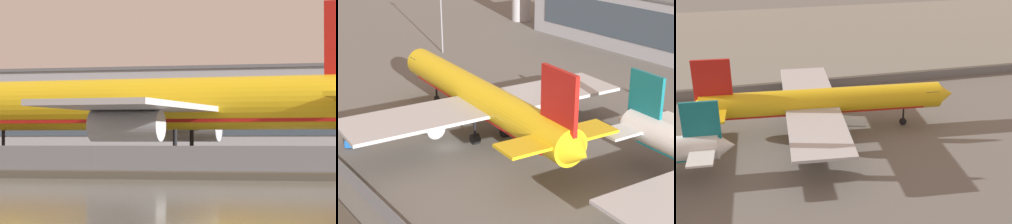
# 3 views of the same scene
# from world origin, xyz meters

# --- Properties ---
(ground_plane) EXTENTS (500.00, 500.00, 0.00)m
(ground_plane) POSITION_xyz_m (0.00, 0.00, 0.00)
(ground_plane) COLOR #66635E
(shoreline_seawall) EXTENTS (320.00, 3.00, 0.50)m
(shoreline_seawall) POSITION_xyz_m (0.00, -20.50, 0.25)
(shoreline_seawall) COLOR #474238
(shoreline_seawall) RESTS_ON ground
(perimeter_fence) EXTENTS (280.00, 0.10, 2.21)m
(perimeter_fence) POSITION_xyz_m (0.00, -16.00, 1.11)
(perimeter_fence) COLOR slate
(perimeter_fence) RESTS_ON ground
(cargo_jet_yellow) EXTENTS (52.07, 44.71, 15.48)m
(cargo_jet_yellow) POSITION_xyz_m (-0.96, 6.93, 5.91)
(cargo_jet_yellow) COLOR yellow
(cargo_jet_yellow) RESTS_ON ground
(baggage_tug) EXTENTS (3.57, 2.97, 1.80)m
(baggage_tug) POSITION_xyz_m (-9.13, -11.05, 0.81)
(baggage_tug) COLOR #19519E
(baggage_tug) RESTS_ON ground
(terminal_building) EXTENTS (118.11, 16.89, 14.10)m
(terminal_building) POSITION_xyz_m (3.40, 69.18, 7.06)
(terminal_building) COLOR #9EA3AD
(terminal_building) RESTS_ON ground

